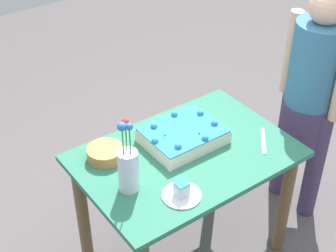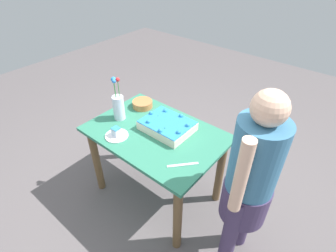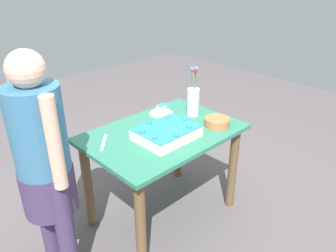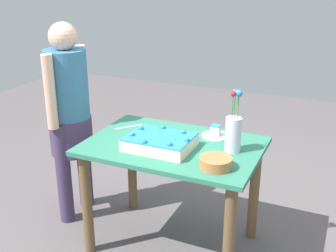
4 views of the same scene
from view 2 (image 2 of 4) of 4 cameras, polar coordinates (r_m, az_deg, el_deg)
The scene contains 8 objects.
ground_plane at distance 2.71m, azimuth -2.27°, elevation -14.17°, with size 8.00×8.00×0.00m, color #5F5859.
dining_table at distance 2.27m, azimuth -2.64°, elevation -4.36°, with size 1.12×0.77×0.76m.
sheet_cake at distance 2.18m, azimuth -0.16°, elevation 0.13°, with size 0.41×0.32×0.10m.
serving_plate_with_slice at distance 2.16m, azimuth -11.15°, elevation -1.68°, with size 0.19×0.19×0.08m.
cake_knife at distance 1.89m, azimuth 3.25°, elevation -8.41°, with size 0.23×0.02×0.00m, color silver.
flower_vase at distance 2.31m, azimuth -10.74°, elevation 4.35°, with size 0.10×0.10×0.40m.
fruit_bowl at distance 2.49m, azimuth -5.57°, elevation 4.81°, with size 0.19×0.19×0.06m, color #BE7542.
person_standing at distance 1.75m, azimuth 17.42°, elevation -11.20°, with size 0.31×0.45×1.49m.
Camera 2 is at (-1.18, 1.25, 2.10)m, focal length 28.00 mm.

